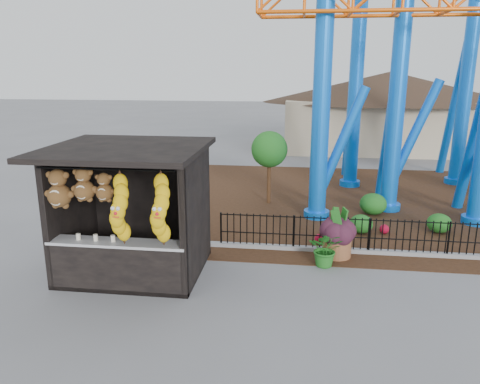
# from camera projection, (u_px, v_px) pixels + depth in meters

# --- Properties ---
(ground) EXTENTS (120.00, 120.00, 0.00)m
(ground) POSITION_uv_depth(u_px,v_px,m) (253.00, 301.00, 9.99)
(ground) COLOR slate
(ground) RESTS_ON ground
(mulch_bed) EXTENTS (18.00, 12.00, 0.02)m
(mulch_bed) POSITION_uv_depth(u_px,v_px,m) (384.00, 203.00, 17.15)
(mulch_bed) COLOR #331E11
(mulch_bed) RESTS_ON ground
(curb) EXTENTS (18.00, 0.18, 0.12)m
(curb) POSITION_uv_depth(u_px,v_px,m) (415.00, 254.00, 12.35)
(curb) COLOR gray
(curb) RESTS_ON ground
(prize_booth) EXTENTS (3.50, 3.40, 3.12)m
(prize_booth) POSITION_uv_depth(u_px,v_px,m) (129.00, 214.00, 10.83)
(prize_booth) COLOR black
(prize_booth) RESTS_ON ground
(picket_fence) EXTENTS (12.20, 0.06, 1.00)m
(picket_fence) POSITION_uv_depth(u_px,v_px,m) (453.00, 240.00, 12.12)
(picket_fence) COLOR black
(picket_fence) RESTS_ON ground
(roller_coaster) EXTENTS (11.00, 6.37, 10.82)m
(roller_coaster) POSITION_uv_depth(u_px,v_px,m) (432.00, 17.00, 15.57)
(roller_coaster) COLOR blue
(roller_coaster) RESTS_ON ground
(terracotta_planter) EXTENTS (0.96, 0.96, 0.60)m
(terracotta_planter) POSITION_uv_depth(u_px,v_px,m) (337.00, 246.00, 12.26)
(terracotta_planter) COLOR brown
(terracotta_planter) RESTS_ON ground
(planter_foliage) EXTENTS (0.70, 0.70, 0.64)m
(planter_foliage) POSITION_uv_depth(u_px,v_px,m) (338.00, 223.00, 12.10)
(planter_foliage) COLOR #341423
(planter_foliage) RESTS_ON terracotta_planter
(potted_plant) EXTENTS (0.91, 0.81, 0.92)m
(potted_plant) POSITION_uv_depth(u_px,v_px,m) (326.00, 249.00, 11.64)
(potted_plant) COLOR #215A1A
(potted_plant) RESTS_ON ground
(landscaping) EXTENTS (7.36, 3.59, 0.72)m
(landscaping) POSITION_uv_depth(u_px,v_px,m) (423.00, 215.00, 14.79)
(landscaping) COLOR #1C5C1B
(landscaping) RESTS_ON mulch_bed
(pavilion) EXTENTS (15.00, 15.00, 4.80)m
(pavilion) POSITION_uv_depth(u_px,v_px,m) (389.00, 98.00, 27.61)
(pavilion) COLOR #BFAD8C
(pavilion) RESTS_ON ground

